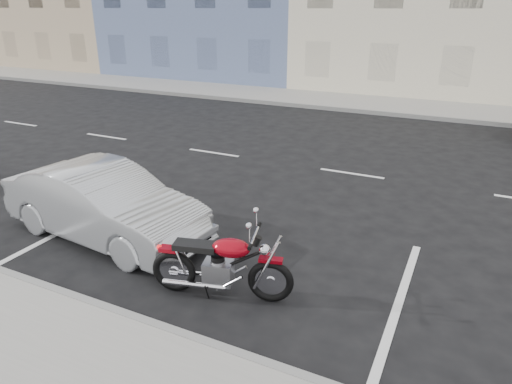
% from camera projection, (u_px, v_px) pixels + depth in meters
% --- Properties ---
extents(ground, '(120.00, 120.00, 0.00)m').
position_uv_depth(ground, '(437.00, 186.00, 10.56)').
color(ground, black).
rests_on(ground, ground).
extents(sidewalk_far, '(80.00, 3.40, 0.15)m').
position_uv_depth(sidewalk_far, '(336.00, 101.00, 19.80)').
color(sidewalk_far, gray).
rests_on(sidewalk_far, ground).
extents(curb_near, '(80.00, 0.12, 0.16)m').
position_uv_depth(curb_near, '(28.00, 283.00, 6.72)').
color(curb_near, gray).
rests_on(curb_near, ground).
extents(curb_far, '(80.00, 0.12, 0.16)m').
position_uv_depth(curb_far, '(324.00, 108.00, 18.38)').
color(curb_far, gray).
rests_on(curb_far, ground).
extents(motorcycle, '(2.01, 0.84, 1.03)m').
position_uv_depth(motorcycle, '(273.00, 272.00, 6.26)').
color(motorcycle, black).
rests_on(motorcycle, ground).
extents(sedan_silver, '(4.08, 1.78, 1.30)m').
position_uv_depth(sedan_silver, '(104.00, 204.00, 8.00)').
color(sedan_silver, '#B6BABF').
rests_on(sedan_silver, ground).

